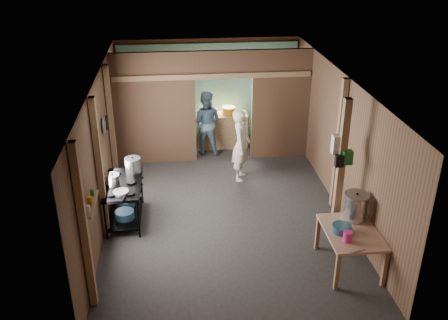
{
  "coord_description": "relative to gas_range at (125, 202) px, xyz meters",
  "views": [
    {
      "loc": [
        -0.88,
        -8.45,
        5.04
      ],
      "look_at": [
        0.0,
        -0.2,
        1.1
      ],
      "focal_mm": 39.55,
      "sensor_mm": 36.0,
      "label": 1
    }
  ],
  "objects": [
    {
      "name": "pink_bucket",
      "position": [
        3.54,
        -2.06,
        0.36
      ],
      "size": [
        0.14,
        0.14,
        0.17
      ],
      "primitive_type": "cylinder",
      "rotation": [
        0.0,
        0.0,
        0.02
      ],
      "color": "#D5298A",
      "rests_on": "prep_table"
    },
    {
      "name": "wall_back",
      "position": [
        1.88,
        3.84,
        0.91
      ],
      "size": [
        4.5,
        0.0,
        2.6
      ],
      "primitive_type": "cube",
      "color": "brown",
      "rests_on": "ground"
    },
    {
      "name": "cook",
      "position": [
        2.39,
        1.49,
        0.4
      ],
      "size": [
        0.51,
        0.65,
        1.59
      ],
      "primitive_type": "imported",
      "rotation": [
        0.0,
        0.0,
        1.33
      ],
      "color": "beige",
      "rests_on": "floor"
    },
    {
      "name": "bag_green",
      "position": [
        3.8,
        -1.02,
        1.21
      ],
      "size": [
        0.16,
        0.12,
        0.24
      ],
      "primitive_type": "cube",
      "color": "#125A1D",
      "rests_on": "post_free"
    },
    {
      "name": "bag_black",
      "position": [
        3.66,
        -1.04,
        1.16
      ],
      "size": [
        0.14,
        0.1,
        0.2
      ],
      "primitive_type": "cube",
      "color": "black",
      "rests_on": "post_free"
    },
    {
      "name": "frying_pan",
      "position": [
        0.0,
        -0.38,
        0.42
      ],
      "size": [
        0.39,
        0.55,
        0.07
      ],
      "primitive_type": null,
      "rotation": [
        0.0,
        0.0,
        -0.23
      ],
      "color": "gray",
      "rests_on": "gas_range"
    },
    {
      "name": "post_left_b",
      "position": [
        -0.3,
        -0.46,
        0.91
      ],
      "size": [
        0.1,
        0.12,
        2.6
      ],
      "primitive_type": "cube",
      "color": "tan",
      "rests_on": "floor"
    },
    {
      "name": "floor",
      "position": [
        1.88,
        0.34,
        -0.39
      ],
      "size": [
        4.5,
        7.0,
        0.0
      ],
      "primitive_type": "cube",
      "color": "#262525",
      "rests_on": "ground"
    },
    {
      "name": "jar_yellow",
      "position": [
        -0.27,
        -1.76,
        1.07
      ],
      "size": [
        0.08,
        0.08,
        0.1
      ],
      "primitive_type": "cylinder",
      "color": "#BB7411",
      "rests_on": "wall_shelf"
    },
    {
      "name": "pan_lid_big",
      "position": [
        -0.33,
        0.74,
        1.26
      ],
      "size": [
        0.03,
        0.34,
        0.34
      ],
      "primitive_type": "cylinder",
      "rotation": [
        0.0,
        1.57,
        0.0
      ],
      "color": "gray",
      "rests_on": "wall_left"
    },
    {
      "name": "blue_tub_back",
      "position": [
        0.0,
        0.28,
        -0.18
      ],
      "size": [
        0.33,
        0.33,
        0.13
      ],
      "primitive_type": "cylinder",
      "color": "navy",
      "rests_on": "gas_range"
    },
    {
      "name": "partition_header",
      "position": [
        2.13,
        2.54,
        1.91
      ],
      "size": [
        1.3,
        0.1,
        0.6
      ],
      "primitive_type": "cube",
      "color": "brown",
      "rests_on": "wall_back"
    },
    {
      "name": "post_right",
      "position": [
        4.06,
        0.14,
        0.91
      ],
      "size": [
        0.1,
        0.12,
        2.6
      ],
      "primitive_type": "cube",
      "color": "tan",
      "rests_on": "floor"
    },
    {
      "name": "blue_tub_front",
      "position": [
        0.0,
        -0.18,
        -0.17
      ],
      "size": [
        0.35,
        0.35,
        0.15
      ],
      "primitive_type": "cylinder",
      "color": "navy",
      "rests_on": "gas_range"
    },
    {
      "name": "wall_shelf",
      "position": [
        -0.27,
        -1.76,
        1.01
      ],
      "size": [
        0.14,
        0.8,
        0.03
      ],
      "primitive_type": "cube",
      "color": "tan",
      "rests_on": "wall_left"
    },
    {
      "name": "bag_white",
      "position": [
        3.68,
        -0.88,
        1.39
      ],
      "size": [
        0.22,
        0.15,
        0.32
      ],
      "primitive_type": "cube",
      "color": "silver",
      "rests_on": "post_free"
    },
    {
      "name": "stove_pot_large",
      "position": [
        0.17,
        0.44,
        0.53
      ],
      "size": [
        0.4,
        0.4,
        0.31
      ],
      "primitive_type": null,
      "rotation": [
        0.0,
        0.0,
        0.42
      ],
      "color": "#B5B5BA",
      "rests_on": "gas_range"
    },
    {
      "name": "cross_beam",
      "position": [
        1.88,
        2.49,
        1.66
      ],
      "size": [
        4.4,
        0.12,
        0.12
      ],
      "primitive_type": "cube",
      "color": "tan",
      "rests_on": "wall_left"
    },
    {
      "name": "jar_white",
      "position": [
        -0.27,
        -2.01,
        1.07
      ],
      "size": [
        0.07,
        0.07,
        0.1
      ],
      "primitive_type": "cylinder",
      "color": "silver",
      "rests_on": "wall_shelf"
    },
    {
      "name": "worker_back",
      "position": [
        1.74,
        2.94,
        0.4
      ],
      "size": [
        0.89,
        0.76,
        1.58
      ],
      "primitive_type": "imported",
      "rotation": [
        0.0,
        0.0,
        2.9
      ],
      "color": "slate",
      "rests_on": "floor"
    },
    {
      "name": "partition_left",
      "position": [
        0.55,
        2.54,
        0.91
      ],
      "size": [
        1.85,
        0.1,
        2.6
      ],
      "primitive_type": "cube",
      "color": "brown",
      "rests_on": "floor"
    },
    {
      "name": "jar_green",
      "position": [
        -0.27,
        -1.54,
        1.07
      ],
      "size": [
        0.06,
        0.06,
        0.1
      ],
      "primitive_type": "cylinder",
      "color": "#125A1D",
      "rests_on": "wall_shelf"
    },
    {
      "name": "knife",
      "position": [
        3.58,
        -2.34,
        0.29
      ],
      "size": [
        0.29,
        0.14,
        0.01
      ],
      "primitive_type": "cube",
      "rotation": [
        0.0,
        0.0,
        0.35
      ],
      "color": "#B5B5BA",
      "rests_on": "prep_table"
    },
    {
      "name": "wall_left",
      "position": [
        -0.37,
        0.34,
        0.91
      ],
      "size": [
        0.0,
        7.0,
        2.6
      ],
      "primitive_type": "cube",
      "color": "brown",
      "rests_on": "ground"
    },
    {
      "name": "pan_lid_small",
      "position": [
        -0.33,
        1.14,
        1.16
      ],
      "size": [
        0.03,
        0.3,
        0.3
      ],
      "primitive_type": "cylinder",
      "rotation": [
        0.0,
        1.57,
        0.0
      ],
      "color": "black",
      "rests_on": "wall_left"
    },
    {
      "name": "wall_front",
      "position": [
        1.88,
        -3.16,
        0.91
      ],
      "size": [
        4.5,
        0.0,
        2.6
      ],
      "primitive_type": "cube",
      "color": "brown",
      "rests_on": "ground"
    },
    {
      "name": "back_counter",
      "position": [
        2.18,
        3.29,
        0.03
      ],
      "size": [
        1.2,
        0.5,
        0.85
      ],
      "primitive_type": "cube",
      "color": "tan",
      "rests_on": "floor"
    },
    {
      "name": "stove_pot_med",
      "position": [
        -0.17,
        -0.03,
        0.49
      ],
      "size": [
        0.29,
        0.29,
        0.22
      ],
      "primitive_type": null,
      "rotation": [
        0.0,
        0.0,
        -0.13
      ],
      "color": "#B5B5BA",
      "rests_on": "gas_range"
    },
    {
      "name": "post_free",
      "position": [
        3.73,
        -0.96,
        0.91
      ],
      "size": [
        0.12,
        0.12,
        2.6
      ],
      "primitive_type": "cube",
      "color": "tan",
      "rests_on": "floor"
    },
    {
      "name": "red_cup",
      "position": [
        1.99,
        3.29,
        0.53
      ],
      "size": [
        0.13,
        0.13,
        0.16
      ],
      "primitive_type": "cylinder",
      "color": "#C4411D",
      "rests_on": "back_counter"
    },
    {
      "name": "turquoise_panel",
      "position": [
        1.88,
        3.78,
        0.86
      ],
      "size": [
        4.4,
        0.06,
        2.5
      ],
      "primitive_type": "cube",
      "color": "#68BCB7",
      "rests_on": "wall_back"
    },
    {
      "name": "post_left_c",
      "position": [
        -0.3,
        1.54,
        0.91
      ],
      "size": [
        0.1,
        0.12,
        2.6
      ],
      "primitive_type": "cube",
      "color": "tan",
      "rests_on": "floor"
    },
    {
      "name": "yellow_tub",
      "position": [
        2.33,
        3.29,
        0.55
      ],
      "size": [
        0.33,
        0.33,
        0.18
      ],
      "primitive_type": "cylinder",
      "color": "#BB7411",
      "rests_on": "back_counter"
    },
    {
      "name": "wall_clock",
      "position": [
        2.13,
        3.74,
        1.51
      ],
      "size": [
        0.2,
        0.03,
        0.2
      ],
      "primitive_type": "cylinder",
      "rotation": [
        1.57,
        0.0,
        0.0
      ],
      "color": "silver",
      "rests_on": "wall_back"
    },
    {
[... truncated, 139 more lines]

